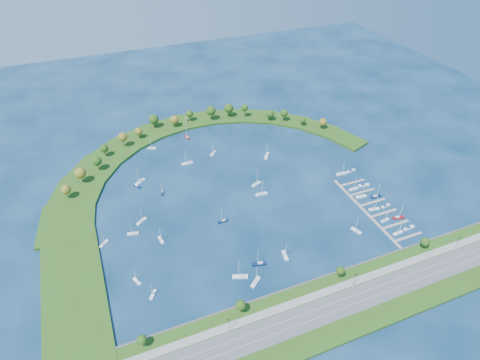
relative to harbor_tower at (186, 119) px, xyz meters
name	(u,v)px	position (x,y,z in m)	size (l,w,h in m)	color
ground	(237,189)	(7.11, -117.58, -4.37)	(700.00, 700.00, 0.00)	#07243D
south_shoreline	(317,312)	(7.14, -240.47, -3.37)	(420.00, 43.10, 11.60)	#2D4D14
breakwater	(164,168)	(-39.21, -68.87, -3.38)	(286.74, 247.64, 2.00)	#2D4D14
breakwater_trees	(187,128)	(-6.81, -27.00, 6.32)	(242.18, 90.60, 14.94)	#382314
harbor_tower	(186,119)	(0.00, 0.00, 0.00)	(2.60, 2.60, 4.63)	gray
dock_system	(373,209)	(92.41, -178.58, -4.02)	(24.28, 82.00, 1.60)	gray
moored_boat_0	(256,184)	(23.90, -118.37, -3.44)	(9.01, 5.45, 12.82)	white
moored_boat_1	(137,186)	(-65.23, -85.54, -3.51)	(5.84, 6.56, 10.12)	#0B1D45
moored_boat_2	(140,182)	(-62.15, -80.70, -3.37)	(9.85, 8.22, 14.87)	white
moored_boat_3	(267,155)	(49.15, -84.46, -3.37)	(8.38, 9.81, 14.91)	white
moored_boat_4	(259,263)	(-8.34, -195.18, -3.42)	(9.55, 4.75, 13.52)	#0B1D45
moored_boat_5	(223,221)	(-15.97, -149.19, -3.48)	(7.84, 2.79, 11.30)	#0B1D45
moored_boat_6	(161,239)	(-61.40, -150.58, -3.49)	(2.81, 7.77, 11.18)	white
moored_boat_7	(356,230)	(67.14, -193.25, -3.47)	(4.97, 8.24, 11.72)	white
moored_boat_8	(152,148)	(-42.19, -33.81, -3.49)	(7.74, 4.79, 11.02)	white
moored_boat_9	(285,255)	(10.45, -195.01, -3.45)	(3.88, 8.82, 12.54)	white
moored_boat_10	(213,153)	(6.45, -62.97, -3.47)	(7.36, 7.04, 11.71)	white
moored_boat_11	(187,163)	(-19.32, -69.31, -3.39)	(9.83, 3.17, 14.28)	white
moored_boat_12	(240,276)	(-23.27, -200.24, -3.39)	(9.98, 5.83, 14.17)	white
moored_boat_13	(162,192)	(-48.61, -100.51, -3.51)	(3.17, 7.11, 10.11)	#0B1D45
moored_boat_14	(187,137)	(-7.46, -27.66, -3.46)	(3.89, 8.45, 12.00)	maroon
moored_boat_15	(256,282)	(-16.19, -207.65, -3.42)	(8.67, 7.69, 13.36)	white
moored_boat_16	(104,243)	(-97.94, -139.84, -3.48)	(7.20, 6.83, 11.40)	white
moored_boat_17	(153,294)	(-76.16, -193.08, -3.50)	(5.69, 6.99, 10.46)	white
moored_boat_18	(133,233)	(-78.00, -137.38, -3.48)	(7.98, 3.91, 11.30)	white
moored_boat_19	(142,221)	(-70.03, -127.36, -3.43)	(8.71, 7.04, 13.01)	white
moored_boat_20	(137,281)	(-83.10, -179.71, -3.50)	(4.54, 7.31, 10.42)	white
moored_boat_21	(261,194)	(22.36, -131.44, -3.41)	(9.38, 3.09, 13.60)	white
docked_boat_0	(398,233)	(92.64, -206.03, -3.47)	(8.13, 2.99, 11.68)	white
docked_boat_1	(409,228)	(103.09, -204.86, -3.73)	(8.72, 3.12, 1.74)	white
docked_boat_2	(385,220)	(92.65, -191.97, -3.51)	(7.26, 2.89, 10.39)	white
docked_boat_3	(398,217)	(103.13, -193.39, -3.45)	(8.75, 3.77, 12.46)	maroon
docked_boat_4	(374,209)	(92.63, -179.00, -3.46)	(8.53, 3.43, 12.18)	white
docked_boat_5	(386,206)	(103.10, -179.31, -3.80)	(7.76, 3.10, 1.54)	white
docked_boat_6	(361,196)	(92.62, -163.17, -3.45)	(8.69, 3.16, 12.51)	white
docked_boat_7	(376,196)	(103.13, -167.51, -3.45)	(8.57, 3.03, 12.36)	#0B1D45
docked_boat_8	(354,189)	(92.64, -153.00, -3.47)	(7.96, 2.49, 11.59)	white
docked_boat_9	(364,185)	(103.08, -152.01, -3.69)	(9.34, 3.72, 1.85)	white
docked_boat_10	(341,173)	(95.02, -132.13, -3.44)	(8.88, 2.92, 12.87)	white
docked_boat_11	(351,171)	(104.99, -131.56, -3.75)	(8.48, 3.43, 1.68)	white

